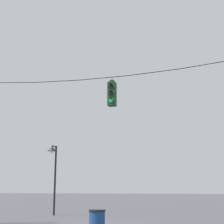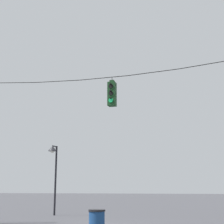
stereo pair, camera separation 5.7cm
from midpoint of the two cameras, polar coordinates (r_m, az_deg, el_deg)
span_wire at (r=15.64m, az=-1.57°, el=6.31°), size 15.96×0.03×0.57m
traffic_light_near_right_pole at (r=15.23m, az=-0.12°, el=3.04°), size 0.34×0.46×1.33m
street_lamp at (r=22.29m, az=-9.85°, el=-7.76°), size 0.56×0.95×4.34m
trash_bin at (r=12.29m, az=-2.65°, el=-18.04°), size 0.58×0.58×0.93m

